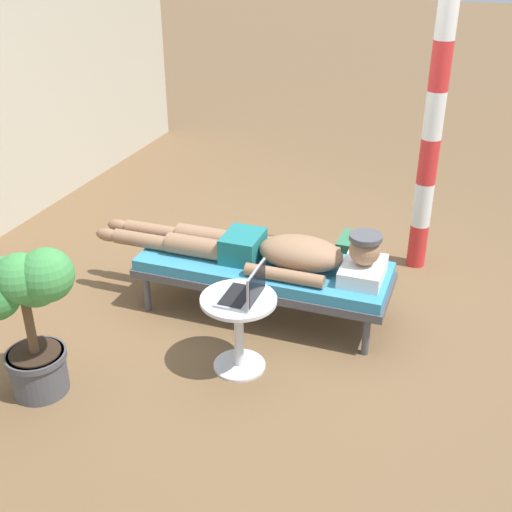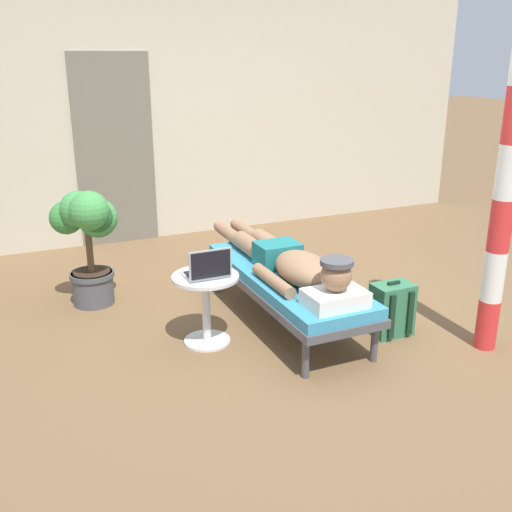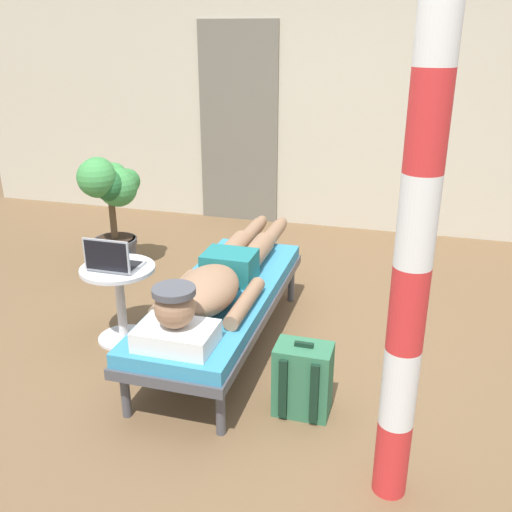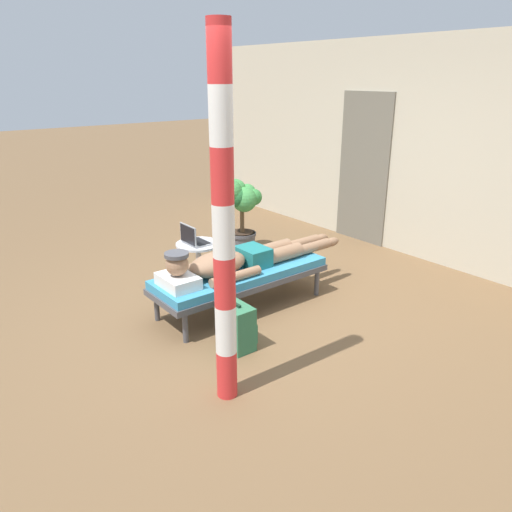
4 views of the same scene
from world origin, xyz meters
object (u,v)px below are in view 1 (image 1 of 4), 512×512
Objects in this scene: backpack at (350,261)px; side_table at (239,321)px; person_reclining at (269,250)px; porch_post at (434,115)px; potted_plant at (29,300)px; laptop at (246,291)px; lounge_chair at (263,270)px.

side_table is at bearing 161.60° from backpack.
porch_post reaches higher than person_reclining.
potted_plant is at bearing 142.79° from backpack.
laptop reaches higher than person_reclining.
lounge_chair is 0.18m from person_reclining.
laptop reaches higher than lounge_chair.
lounge_chair is 4.31× the size of backpack.
porch_post is at bearing -26.36° from side_table.
lounge_chair is 3.50× the size of side_table.
side_table is 0.20× the size of porch_post.
person_reclining is at bearing 143.49° from backpack.
potted_plant is at bearing 141.57° from porch_post.
potted_plant reaches higher than lounge_chair.
person_reclining is (0.00, -0.04, 0.17)m from lounge_chair.
side_table is 1.39m from backpack.
lounge_chair is 0.69m from side_table.
side_table is at bearing -58.68° from potted_plant.
person_reclining reaches higher than side_table.
porch_post reaches higher than side_table.
backpack reaches higher than lounge_chair.
laptop is at bearing -173.29° from person_reclining.
person_reclining is at bearing -37.54° from potted_plant.
person_reclining is 1.66m from potted_plant.
potted_plant is (-1.32, 1.01, 0.14)m from person_reclining.
backpack is (0.63, -0.51, -0.15)m from lounge_chair.
lounge_chair is 1.66m from potted_plant.
porch_post is at bearing -39.44° from person_reclining.
side_table reaches higher than backpack.
backpack is at bearing -38.97° from lounge_chair.
potted_plant is at bearing 142.46° from person_reclining.
potted_plant reaches higher than person_reclining.
laptop is at bearing -169.74° from lounge_chair.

